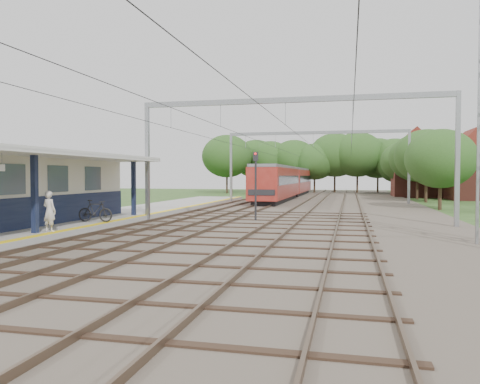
% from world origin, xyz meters
% --- Properties ---
extents(ground, '(160.00, 160.00, 0.00)m').
position_xyz_m(ground, '(0.00, 0.00, 0.00)').
color(ground, '#2D4C1E').
rests_on(ground, ground).
extents(ballast_bed, '(18.00, 90.00, 0.10)m').
position_xyz_m(ballast_bed, '(4.00, 30.00, 0.05)').
color(ballast_bed, '#473D33').
rests_on(ballast_bed, ground).
extents(platform, '(5.00, 52.00, 0.35)m').
position_xyz_m(platform, '(-7.50, 14.00, 0.17)').
color(platform, gray).
rests_on(platform, ground).
extents(yellow_stripe, '(0.45, 52.00, 0.01)m').
position_xyz_m(yellow_stripe, '(-5.25, 14.00, 0.35)').
color(yellow_stripe, yellow).
rests_on(yellow_stripe, platform).
extents(rail_tracks, '(11.80, 88.00, 0.15)m').
position_xyz_m(rail_tracks, '(1.50, 30.00, 0.18)').
color(rail_tracks, brown).
rests_on(rail_tracks, ballast_bed).
extents(catenary_system, '(17.22, 88.00, 7.00)m').
position_xyz_m(catenary_system, '(3.39, 25.28, 5.51)').
color(catenary_system, gray).
rests_on(catenary_system, ground).
extents(tree_band, '(31.72, 30.88, 8.82)m').
position_xyz_m(tree_band, '(3.84, 57.12, 4.92)').
color(tree_band, '#382619').
rests_on(tree_band, ground).
extents(house_far, '(8.00, 6.12, 8.66)m').
position_xyz_m(house_far, '(16.00, 52.00, 3.23)').
color(house_far, brown).
rests_on(house_far, ground).
extents(person, '(0.69, 0.51, 1.72)m').
position_xyz_m(person, '(-5.60, 6.52, 1.21)').
color(person, beige).
rests_on(person, platform).
extents(bicycle, '(1.88, 0.56, 1.13)m').
position_xyz_m(bicycle, '(-5.87, 10.62, 0.91)').
color(bicycle, black).
rests_on(bicycle, platform).
extents(train, '(2.73, 33.99, 3.60)m').
position_xyz_m(train, '(-0.50, 44.64, 2.01)').
color(train, black).
rests_on(train, ballast_bed).
extents(signal_post, '(0.32, 0.29, 4.08)m').
position_xyz_m(signal_post, '(1.35, 15.92, 2.51)').
color(signal_post, black).
rests_on(signal_post, ground).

